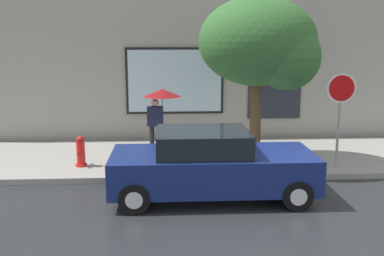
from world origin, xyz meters
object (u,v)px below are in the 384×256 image
(parked_car, at_px, (211,165))
(fire_hydrant, at_px, (81,151))
(pedestrian_with_umbrella, at_px, (160,101))
(stop_sign, at_px, (340,101))
(street_tree, at_px, (264,45))

(parked_car, relative_size, fire_hydrant, 5.42)
(fire_hydrant, relative_size, pedestrian_with_umbrella, 0.43)
(pedestrian_with_umbrella, bearing_deg, parked_car, -71.84)
(pedestrian_with_umbrella, bearing_deg, stop_sign, -20.99)
(parked_car, height_order, fire_hydrant, parked_car)
(street_tree, xyz_separation_m, stop_sign, (1.91, -0.58, -1.41))
(fire_hydrant, distance_m, pedestrian_with_umbrella, 2.73)
(pedestrian_with_umbrella, bearing_deg, fire_hydrant, -147.44)
(fire_hydrant, height_order, street_tree, street_tree)
(parked_car, bearing_deg, stop_sign, 25.91)
(parked_car, distance_m, fire_hydrant, 3.88)
(stop_sign, bearing_deg, parked_car, -154.09)
(pedestrian_with_umbrella, relative_size, stop_sign, 0.77)
(pedestrian_with_umbrella, xyz_separation_m, street_tree, (2.72, -1.20, 1.61))
(fire_hydrant, distance_m, stop_sign, 6.87)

